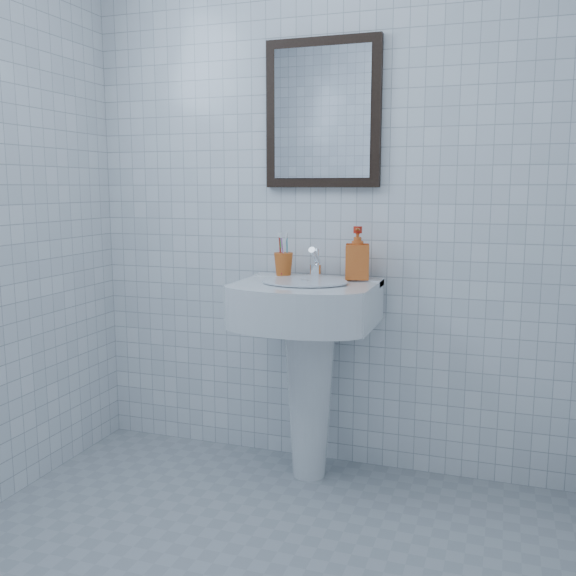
% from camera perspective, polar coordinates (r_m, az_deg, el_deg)
% --- Properties ---
extents(wall_back, '(2.20, 0.02, 2.50)m').
position_cam_1_polar(wall_back, '(2.82, 3.39, 9.13)').
color(wall_back, white).
rests_on(wall_back, ground).
extents(washbasin, '(0.56, 0.41, 0.87)m').
position_cam_1_polar(washbasin, '(2.70, 1.80, -5.18)').
color(washbasin, white).
rests_on(washbasin, ground).
extents(faucet, '(0.05, 0.12, 0.13)m').
position_cam_1_polar(faucet, '(2.73, 2.47, 2.06)').
color(faucet, white).
rests_on(faucet, washbasin).
extents(toothbrush_cup, '(0.10, 0.10, 0.10)m').
position_cam_1_polar(toothbrush_cup, '(2.79, -0.40, 2.14)').
color(toothbrush_cup, '#D55C1E').
rests_on(toothbrush_cup, washbasin).
extents(soap_dispenser, '(0.12, 0.12, 0.22)m').
position_cam_1_polar(soap_dispenser, '(2.69, 6.18, 3.09)').
color(soap_dispenser, red).
rests_on(soap_dispenser, washbasin).
extents(wall_mirror, '(0.50, 0.04, 0.62)m').
position_cam_1_polar(wall_mirror, '(2.82, 3.10, 15.24)').
color(wall_mirror, black).
rests_on(wall_mirror, wall_back).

